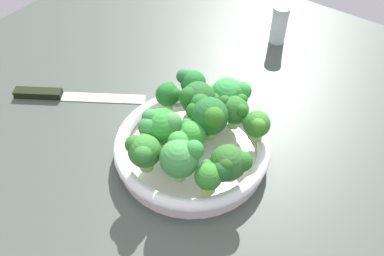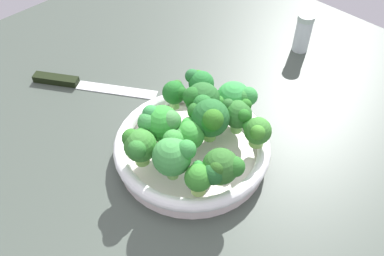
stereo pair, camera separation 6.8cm
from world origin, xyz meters
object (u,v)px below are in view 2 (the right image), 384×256
broccoli_floret_4 (201,101)px  broccoli_floret_1 (235,99)px  broccoli_floret_3 (200,84)px  broccoli_floret_5 (257,131)px  broccoli_floret_6 (238,114)px  broccoli_floret_9 (210,119)px  broccoli_floret_7 (173,154)px  pepper_shaker (303,33)px  knife (77,83)px  broccoli_floret_2 (161,123)px  broccoli_floret_10 (175,93)px  broccoli_floret_11 (139,145)px  broccoli_floret_12 (199,178)px  broccoli_floret_8 (221,168)px  bowl (192,148)px  broccoli_floret_0 (189,135)px

broccoli_floret_4 → broccoli_floret_1: bearing=-121.5°
broccoli_floret_3 → broccoli_floret_5: size_ratio=1.19×
broccoli_floret_6 → broccoli_floret_9: size_ratio=0.77×
broccoli_floret_7 → broccoli_floret_9: (1.25, -9.32, 0.13)cm
pepper_shaker → knife: bearing=59.4°
broccoli_floret_2 → broccoli_floret_10: 8.92cm
broccoli_floret_10 → knife: (22.61, 6.99, -6.97)cm
broccoli_floret_11 → pepper_shaker: broccoli_floret_11 is taller
knife → broccoli_floret_12: bearing=175.0°
broccoli_floret_7 → broccoli_floret_10: (11.10, -10.90, -1.45)cm
broccoli_floret_7 → broccoli_floret_9: size_ratio=0.95×
broccoli_floret_1 → broccoli_floret_8: 15.31cm
bowl → broccoli_floret_6: size_ratio=4.32×
broccoli_floret_4 → broccoli_floret_10: bearing=7.3°
broccoli_floret_3 → broccoli_floret_0: bearing=125.5°
broccoli_floret_4 → broccoli_floret_8: size_ratio=1.15×
broccoli_floret_3 → broccoli_floret_8: bearing=143.7°
broccoli_floret_8 → pepper_shaker: broccoli_floret_8 is taller
broccoli_floret_8 → broccoli_floret_9: bearing=-35.7°
broccoli_floret_11 → broccoli_floret_3: bearing=-78.6°
broccoli_floret_1 → broccoli_floret_10: size_ratio=1.25×
broccoli_floret_5 → broccoli_floret_8: 10.08cm
broccoli_floret_11 → pepper_shaker: (2.32, -49.34, -3.61)cm
broccoli_floret_6 → broccoli_floret_10: bearing=15.9°
broccoli_floret_1 → broccoli_floret_0: bearing=89.9°
broccoli_floret_3 → broccoli_floret_6: size_ratio=1.05×
broccoli_floret_7 → broccoli_floret_12: (-4.91, -0.53, -1.67)cm
broccoli_floret_8 → broccoli_floret_12: size_ratio=1.22×
broccoli_floret_11 → broccoli_floret_0: bearing=-115.3°
pepper_shaker → broccoli_floret_2: bearing=91.9°
broccoli_floret_8 → broccoli_floret_9: (7.44, -5.35, 1.35)cm
broccoli_floret_7 → broccoli_floret_12: 5.21cm
broccoli_floret_0 → broccoli_floret_10: broccoli_floret_0 is taller
broccoli_floret_0 → broccoli_floret_5: 11.22cm
broccoli_floret_1 → broccoli_floret_7: (-2.16, 16.80, 1.06)cm
broccoli_floret_1 → broccoli_floret_5: bearing=158.7°
broccoli_floret_2 → broccoli_floret_9: 7.98cm
broccoli_floret_6 → broccoli_floret_11: bearing=68.7°
broccoli_floret_3 → knife: 28.08cm
broccoli_floret_12 → knife: bearing=-5.0°
broccoli_floret_6 → pepper_shaker: broccoli_floret_6 is taller
broccoli_floret_4 → broccoli_floret_3: bearing=-43.3°
broccoli_floret_0 → broccoli_floret_12: bearing=145.3°
broccoli_floret_3 → broccoli_floret_5: bearing=174.9°
broccoli_floret_1 → pepper_shaker: 31.26cm
broccoli_floret_4 → broccoli_floret_8: bearing=146.4°
broccoli_floret_3 → broccoli_floret_9: (-7.92, 5.94, 0.94)cm
broccoli_floret_6 → broccoli_floret_9: bearing=68.8°
broccoli_floret_11 → broccoli_floret_8: bearing=-153.2°
broccoli_floret_3 → broccoli_floret_5: 14.35cm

